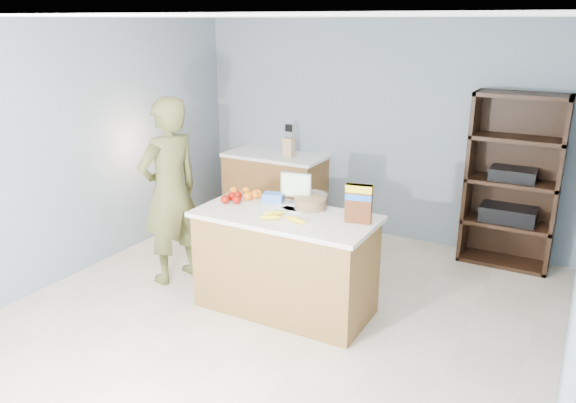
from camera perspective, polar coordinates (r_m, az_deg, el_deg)
The scene contains 15 objects.
floor at distance 4.93m, azimuth -2.01°, elevation -12.26°, with size 4.50×5.00×0.02m, color beige.
walls at distance 4.33m, azimuth -2.25°, elevation 6.95°, with size 4.52×5.02×2.51m.
counter_peninsula at distance 4.96m, azimuth -0.28°, elevation -6.59°, with size 1.56×0.76×0.90m.
back_cabinet at distance 7.06m, azimuth -1.29°, elevation 1.30°, with size 1.24×0.62×0.90m.
shelving_unit at distance 6.24m, azimuth 21.85°, elevation 1.67°, with size 0.90×0.40×1.80m.
person at distance 5.50m, azimuth -11.89°, elevation 1.00°, with size 0.66×0.43×1.82m, color #4E5128.
knife_block at distance 6.80m, azimuth 0.07°, elevation 5.60°, with size 0.12×0.10×0.31m.
envelopes at distance 4.92m, azimuth 0.17°, elevation -0.74°, with size 0.30×0.21×0.00m.
bananas at distance 4.64m, azimuth -0.44°, elevation -1.64°, with size 0.44×0.25×0.04m.
apples at distance 5.12m, azimuth -5.63°, elevation 0.39°, with size 0.18×0.24×0.08m.
oranges at distance 5.23m, azimuth -4.14°, elevation 0.79°, with size 0.33×0.21×0.08m.
blue_carton at distance 5.10m, azimuth -1.50°, elevation 0.41°, with size 0.18×0.12×0.08m, color blue.
salad_bowl at distance 4.92m, azimuth 2.28°, elevation -0.04°, with size 0.30×0.30×0.13m.
tv at distance 5.02m, azimuth 0.82°, elevation 1.56°, with size 0.28×0.12×0.28m.
cereal_box at distance 4.57m, azimuth 7.20°, elevation 0.08°, with size 0.23×0.12×0.32m.
Camera 1 is at (2.20, -3.64, 2.48)m, focal length 35.00 mm.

